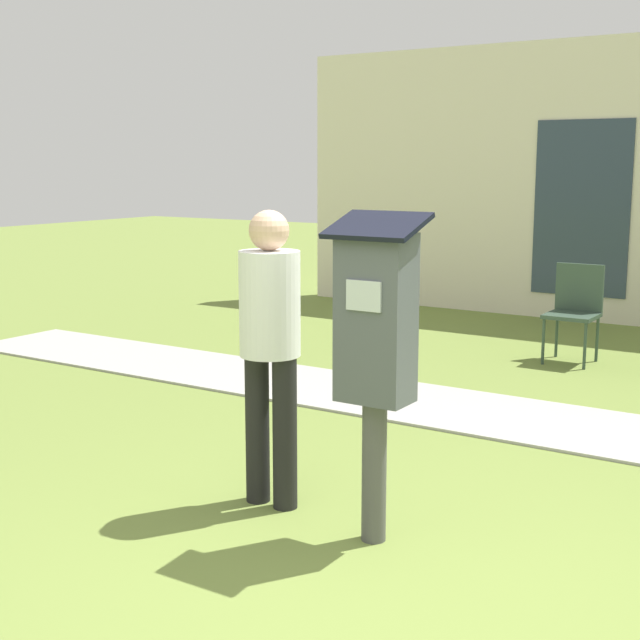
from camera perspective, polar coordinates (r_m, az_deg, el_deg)
name	(u,v)px	position (r m, az deg, el deg)	size (l,w,h in m)	color
ground_plane	(376,615)	(3.83, 3.64, -18.32)	(40.00, 40.00, 0.00)	olive
sidewalk	(589,430)	(6.42, 16.86, -6.76)	(12.00, 1.10, 0.02)	#A3A099
parking_meter	(376,335)	(4.18, 3.58, -0.99)	(0.44, 0.31, 1.59)	#4C4C4C
person_standing	(270,335)	(4.65, -3.22, -0.97)	(0.32, 0.32, 1.58)	black
outdoor_chair_left	(575,305)	(8.51, 16.01, 0.94)	(0.44, 0.44, 0.90)	#334738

